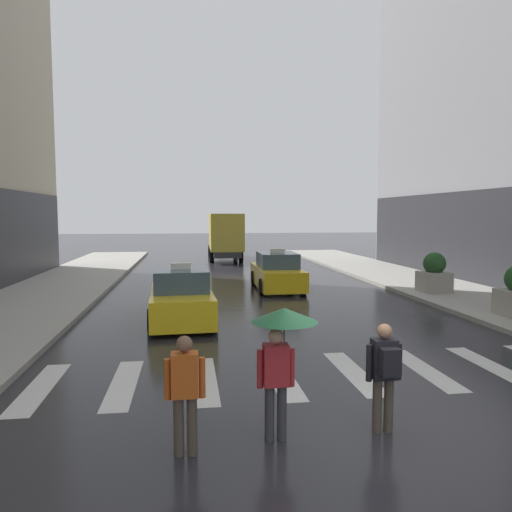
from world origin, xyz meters
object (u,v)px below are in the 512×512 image
object	(u,v)px
taxi_lead	(181,298)
pedestrian_plain_coat	(185,388)
pedestrian_with_umbrella	(281,337)
box_truck	(225,235)
pedestrian_with_backpack	(385,369)
planter_mid_block	(434,274)
taxi_second	(277,273)

from	to	relation	value
taxi_lead	pedestrian_plain_coat	size ratio (longest dim) A/B	2.79
pedestrian_with_umbrella	box_truck	bearing A→B (deg)	87.23
box_truck	pedestrian_with_backpack	xyz separation A→B (m)	(0.23, -27.55, -0.88)
planter_mid_block	pedestrian_with_umbrella	bearing A→B (deg)	-126.92
taxi_lead	taxi_second	size ratio (longest dim) A/B	1.01
taxi_second	pedestrian_plain_coat	world-z (taller)	taxi_second
taxi_lead	box_truck	world-z (taller)	box_truck
pedestrian_with_umbrella	planter_mid_block	size ratio (longest dim) A/B	1.21
taxi_second	planter_mid_block	bearing A→B (deg)	-21.65
box_truck	pedestrian_with_backpack	distance (m)	27.57
taxi_lead	box_truck	bearing A→B (deg)	81.62
pedestrian_with_umbrella	pedestrian_with_backpack	size ratio (longest dim) A/B	1.18
box_truck	pedestrian_with_backpack	world-z (taller)	box_truck
taxi_lead	taxi_second	bearing A→B (deg)	54.55
taxi_second	planter_mid_block	size ratio (longest dim) A/B	2.85
pedestrian_with_backpack	pedestrian_plain_coat	bearing A→B (deg)	-175.04
taxi_lead	planter_mid_block	xyz separation A→B (m)	(10.13, 3.34, 0.15)
pedestrian_with_umbrella	pedestrian_plain_coat	world-z (taller)	pedestrian_with_umbrella
planter_mid_block	taxi_second	bearing A→B (deg)	158.35
taxi_lead	box_truck	xyz separation A→B (m)	(2.87, 19.46, 1.13)
taxi_lead	pedestrian_plain_coat	bearing A→B (deg)	-88.82
box_truck	pedestrian_plain_coat	xyz separation A→B (m)	(-2.69, -27.80, -0.91)
planter_mid_block	taxi_lead	bearing A→B (deg)	-161.75
taxi_second	box_truck	size ratio (longest dim) A/B	0.60
box_truck	pedestrian_with_umbrella	bearing A→B (deg)	-92.77
pedestrian_with_backpack	pedestrian_with_umbrella	bearing A→B (deg)	-179.59
taxi_lead	pedestrian_with_backpack	distance (m)	8.67
taxi_lead	pedestrian_with_umbrella	xyz separation A→B (m)	(1.53, -8.10, 0.79)
pedestrian_plain_coat	planter_mid_block	xyz separation A→B (m)	(9.96, 11.69, -0.07)
pedestrian_plain_coat	taxi_second	bearing A→B (deg)	74.47
pedestrian_with_umbrella	pedestrian_plain_coat	bearing A→B (deg)	-169.88
taxi_lead	pedestrian_with_umbrella	bearing A→B (deg)	-79.28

